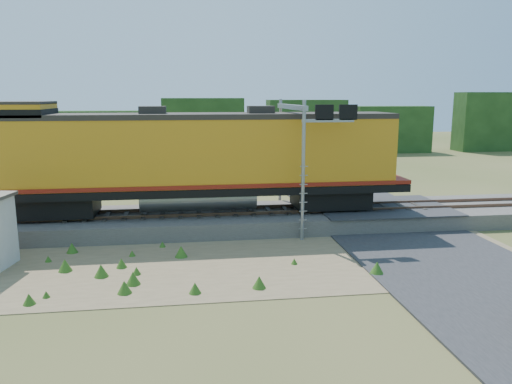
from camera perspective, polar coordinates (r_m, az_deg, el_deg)
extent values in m
plane|color=#475123|center=(20.20, 1.72, -8.30)|extent=(140.00, 140.00, 0.00)
cube|color=slate|center=(25.78, -0.53, -3.10)|extent=(70.00, 5.00, 0.80)
cube|color=brown|center=(24.97, -0.32, -2.43)|extent=(70.00, 0.10, 0.16)
cube|color=brown|center=(26.36, -0.74, -1.72)|extent=(70.00, 0.10, 0.16)
cube|color=#8C7754|center=(20.45, -4.11, -8.04)|extent=(26.00, 8.00, 0.03)
cube|color=#38383A|center=(27.46, 14.11, -1.64)|extent=(7.00, 5.20, 0.06)
cube|color=#38383A|center=(42.58, 6.01, 1.94)|extent=(7.00, 24.00, 0.08)
cube|color=#1A3613|center=(56.99, -4.79, 7.47)|extent=(36.00, 3.00, 6.50)
cube|color=black|center=(26.11, -21.79, -1.39)|extent=(3.80, 2.43, 0.95)
cube|color=black|center=(26.41, 8.46, -0.58)|extent=(3.80, 2.43, 0.95)
cube|color=black|center=(25.22, -6.61, 0.46)|extent=(21.09, 3.16, 0.38)
cylinder|color=gray|center=(25.31, -6.58, -0.67)|extent=(5.80, 1.27, 1.27)
cube|color=#C07C16|center=(24.95, -6.70, 4.58)|extent=(19.51, 3.06, 3.27)
cube|color=maroon|center=(25.16, -6.63, 1.17)|extent=(21.09, 3.22, 0.19)
cube|color=#28231E|center=(24.82, -6.79, 8.62)|extent=(19.51, 3.11, 0.25)
cube|color=#C07C16|center=(25.96, -25.47, 8.29)|extent=(2.74, 3.06, 0.74)
cube|color=#28231E|center=(25.95, -25.54, 9.19)|extent=(2.74, 3.11, 0.13)
cube|color=black|center=(25.96, -25.46, 8.17)|extent=(2.79, 3.11, 0.37)
cube|color=#28231E|center=(24.86, -11.73, 9.04)|extent=(1.27, 1.05, 0.47)
cube|color=#28231E|center=(25.09, 0.53, 9.28)|extent=(1.27, 1.05, 0.47)
cylinder|color=gray|center=(22.88, 5.40, 2.31)|extent=(0.17, 0.17, 6.48)
cylinder|color=gray|center=(28.30, 2.78, 4.00)|extent=(0.17, 0.17, 6.48)
cube|color=gray|center=(25.36, 4.04, 9.68)|extent=(0.23, 6.20, 0.23)
cube|color=gray|center=(22.93, 8.23, 8.08)|extent=(2.41, 0.14, 0.14)
cube|color=black|center=(22.87, 7.81, 9.01)|extent=(0.83, 0.14, 0.69)
cube|color=black|center=(23.19, 10.48, 8.96)|extent=(0.83, 0.14, 0.69)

